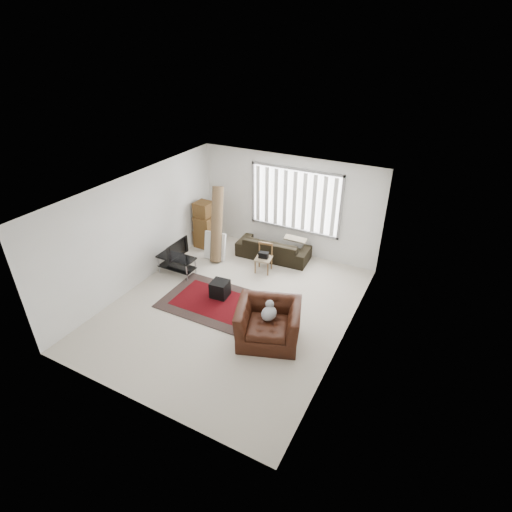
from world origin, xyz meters
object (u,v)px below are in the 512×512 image
(moving_boxes, at_px, (205,226))
(side_chair, at_px, (264,257))
(armchair, at_px, (269,321))
(tv_stand, at_px, (177,261))
(sofa, at_px, (273,245))

(moving_boxes, xyz_separation_m, side_chair, (2.08, -0.45, -0.20))
(side_chair, height_order, armchair, armchair)
(tv_stand, relative_size, sofa, 0.50)
(tv_stand, xyz_separation_m, side_chair, (1.88, 1.14, 0.06))
(tv_stand, xyz_separation_m, armchair, (3.14, -1.15, 0.11))
(moving_boxes, bearing_deg, tv_stand, -82.84)
(moving_boxes, relative_size, armchair, 0.87)
(side_chair, xyz_separation_m, armchair, (1.26, -2.29, 0.05))
(tv_stand, relative_size, side_chair, 1.31)
(tv_stand, height_order, sofa, sofa)
(tv_stand, distance_m, side_chair, 2.20)
(moving_boxes, distance_m, armchair, 4.32)
(tv_stand, bearing_deg, side_chair, 31.13)
(side_chair, bearing_deg, sofa, 86.96)
(tv_stand, relative_size, moving_boxes, 0.73)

